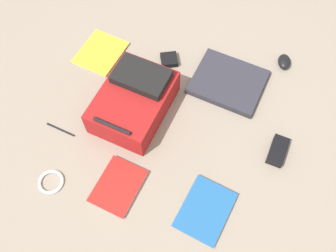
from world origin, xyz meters
The scene contains 11 objects.
ground_plane centered at (0.00, 0.00, 0.00)m, with size 3.49×3.49×0.00m, color gray.
backpack centered at (0.18, -0.10, 0.08)m, with size 0.37×0.45×0.17m.
laptop centered at (-0.23, -0.31, 0.02)m, with size 0.39×0.36×0.03m.
book_comic centered at (0.17, 0.29, 0.01)m, with size 0.22×0.26×0.02m.
book_blue centered at (-0.20, 0.32, 0.01)m, with size 0.25×0.29×0.02m.
book_red centered at (0.43, -0.38, 0.01)m, with size 0.26×0.29×0.01m.
computer_mouse centered at (-0.49, -0.48, 0.02)m, with size 0.06×0.09×0.04m, color black.
cable_coil centered at (0.45, 0.32, 0.01)m, with size 0.11×0.11×0.01m, color silver.
power_brick centered at (-0.48, 0.01, 0.02)m, with size 0.07×0.14×0.04m, color black.
pen_black centered at (0.49, 0.07, 0.00)m, with size 0.01×0.01×0.15m, color black.
earbud_pouch centered at (0.08, -0.40, 0.01)m, with size 0.08×0.08×0.03m, color black.
Camera 1 is at (-0.13, 0.76, 1.49)m, focal length 39.87 mm.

